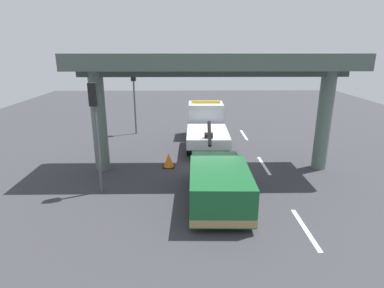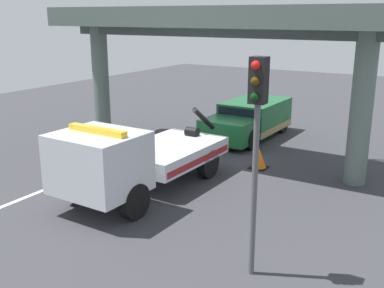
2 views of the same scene
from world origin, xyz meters
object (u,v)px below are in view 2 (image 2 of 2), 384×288
object	(u,v)px
traffic_light_far	(257,122)
traffic_cone_orange	(259,159)
towed_van_green	(250,120)
traffic_light_near	(362,72)
tow_truck_white	(132,159)

from	to	relation	value
traffic_light_far	traffic_cone_orange	world-z (taller)	traffic_light_far
towed_van_green	traffic_light_far	xyz separation A→B (m)	(10.55, 4.86, 2.57)
towed_van_green	traffic_light_near	distance (m)	5.59
tow_truck_white	towed_van_green	world-z (taller)	tow_truck_white
traffic_light_near	traffic_light_far	world-z (taller)	traffic_light_far
traffic_light_near	towed_van_green	bearing A→B (deg)	-102.24
towed_van_green	traffic_cone_orange	world-z (taller)	towed_van_green
towed_van_green	traffic_cone_orange	distance (m)	4.50
tow_truck_white	traffic_light_near	size ratio (longest dim) A/B	1.58
traffic_light_far	traffic_cone_orange	size ratio (longest dim) A/B	6.32
towed_van_green	traffic_light_near	size ratio (longest dim) A/B	1.14
tow_truck_white	traffic_light_near	bearing A→B (deg)	146.51
traffic_light_far	traffic_cone_orange	xyz separation A→B (m)	(-6.63, -2.69, -3.00)
tow_truck_white	traffic_light_near	xyz separation A→B (m)	(-7.37, 4.88, 2.13)
towed_van_green	traffic_light_near	xyz separation A→B (m)	(1.05, 4.86, 2.56)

